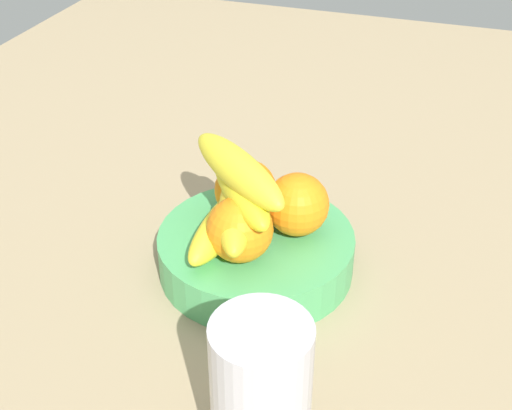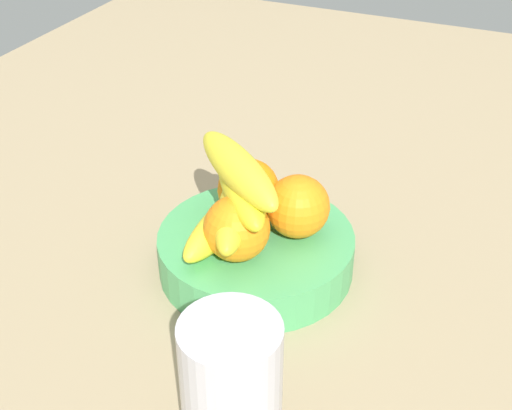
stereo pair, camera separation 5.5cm
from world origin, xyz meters
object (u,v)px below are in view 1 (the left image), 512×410
(fruit_bowl, at_px, (256,252))
(orange_front_left, at_px, (297,204))
(orange_center, at_px, (240,229))
(banana_bunch, at_px, (235,196))
(thermos_tumbler, at_px, (261,402))
(orange_front_right, at_px, (244,192))

(fruit_bowl, distance_m, orange_front_left, 0.08)
(orange_front_left, distance_m, orange_center, 0.08)
(banana_bunch, bearing_deg, thermos_tumbler, 24.51)
(orange_front_left, bearing_deg, banana_bunch, -63.20)
(fruit_bowl, bearing_deg, orange_front_left, 118.57)
(orange_front_right, bearing_deg, orange_center, 16.10)
(orange_center, xyz_separation_m, banana_bunch, (-0.03, -0.02, 0.02))
(orange_front_left, relative_size, orange_front_right, 1.00)
(fruit_bowl, relative_size, orange_center, 3.13)
(fruit_bowl, relative_size, thermos_tumbler, 1.42)
(orange_front_left, height_order, orange_front_right, same)
(thermos_tumbler, bearing_deg, banana_bunch, -155.49)
(fruit_bowl, relative_size, banana_bunch, 1.25)
(orange_front_left, height_order, banana_bunch, banana_bunch)
(fruit_bowl, distance_m, thermos_tumbler, 0.27)
(orange_front_left, bearing_deg, orange_center, -34.16)
(orange_center, relative_size, thermos_tumbler, 0.45)
(orange_front_right, bearing_deg, orange_front_left, 84.85)
(orange_front_right, height_order, orange_center, same)
(orange_center, distance_m, thermos_tumbler, 0.23)
(fruit_bowl, height_order, orange_front_right, orange_front_right)
(orange_front_right, relative_size, thermos_tumbler, 0.45)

